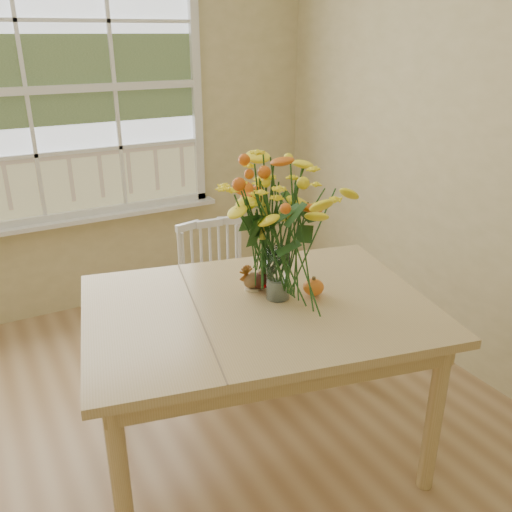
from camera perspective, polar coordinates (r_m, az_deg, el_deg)
wall_back at (r=3.81m, az=-22.68°, el=12.79°), size 4.00×0.02×2.70m
window at (r=3.75m, az=-23.02°, el=15.43°), size 2.42×0.12×1.74m
dining_table at (r=2.40m, az=0.23°, el=-7.05°), size 1.67×1.35×0.79m
windsor_chair at (r=3.19m, az=-4.20°, el=-3.47°), size 0.44×0.42×0.87m
flower_vase at (r=2.28m, az=2.42°, el=3.40°), size 0.49×0.49×0.58m
pumpkin at (r=2.43m, az=6.06°, el=-3.35°), size 0.09×0.09×0.07m
turkey_figurine at (r=2.47m, az=-0.38°, el=-2.58°), size 0.10×0.08×0.12m
dark_gourd at (r=2.47m, az=0.49°, el=-2.69°), size 0.13×0.09×0.08m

